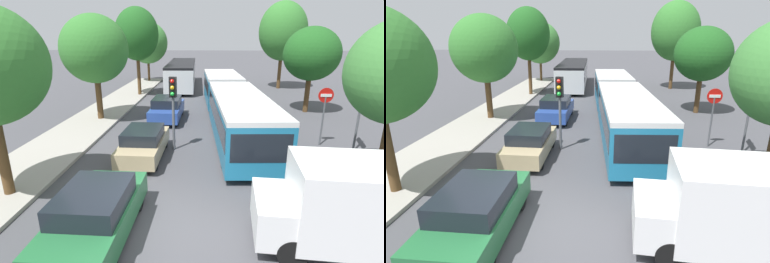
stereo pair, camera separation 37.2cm
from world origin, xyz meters
TOP-DOWN VIEW (x-y plane):
  - ground_plane at (0.00, 0.00)m, footprint 200.00×200.00m
  - kerb_strip_left at (-6.32, 12.04)m, footprint 3.20×34.09m
  - articulated_bus at (2.19, 10.64)m, footprint 3.48×16.27m
  - city_bus_rear at (-1.97, 24.09)m, footprint 3.00×11.69m
  - queued_car_green at (-1.96, -0.36)m, footprint 1.81×4.19m
  - queued_car_tan at (-1.88, 5.09)m, footprint 1.69×3.90m
  - queued_car_blue at (-1.73, 11.30)m, footprint 1.81×4.19m
  - white_van at (4.81, -0.37)m, footprint 5.11×2.26m
  - traffic_light at (-0.71, 6.15)m, footprint 0.34×0.37m
  - no_entry_sign at (6.36, 7.18)m, footprint 0.70×0.08m
  - direction_sign_post at (7.56, 6.28)m, footprint 0.36×1.38m
  - tree_left_mid at (-5.91, 10.93)m, footprint 3.96×3.96m
  - tree_left_far at (-5.25, 18.96)m, footprint 3.65×3.65m
  - tree_left_distant at (-6.01, 27.27)m, footprint 4.42×4.42m
  - tree_right_mid at (7.64, 13.94)m, footprint 3.70×3.70m
  - tree_right_far at (7.78, 23.60)m, footprint 4.54×4.54m

SIDE VIEW (x-z plane):
  - ground_plane at x=0.00m, z-range 0.00..0.00m
  - kerb_strip_left at x=-6.32m, z-range 0.00..0.14m
  - queued_car_tan at x=-1.88m, z-range 0.01..1.36m
  - queued_car_blue at x=-1.73m, z-range 0.01..1.46m
  - queued_car_green at x=-1.96m, z-range 0.01..1.46m
  - white_van at x=4.81m, z-range 0.09..2.40m
  - articulated_bus at x=2.19m, z-range 0.19..2.58m
  - city_bus_rear at x=-1.97m, z-range 0.20..2.69m
  - no_entry_sign at x=6.36m, z-range 0.47..3.29m
  - traffic_light at x=-0.71m, z-range 0.80..4.20m
  - direction_sign_post at x=7.56m, z-range 0.77..4.37m
  - tree_right_mid at x=7.64m, z-range 1.08..6.80m
  - tree_left_distant at x=-6.01m, z-range 0.91..7.48m
  - tree_left_mid at x=-5.91m, z-range 1.16..7.52m
  - tree_left_far at x=-5.25m, z-range 1.51..8.90m
  - tree_right_far at x=7.78m, z-range 1.22..9.45m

